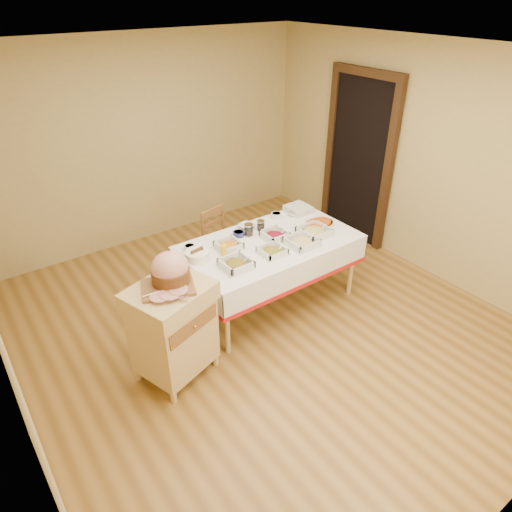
{
  "coord_description": "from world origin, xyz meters",
  "views": [
    {
      "loc": [
        -2.24,
        -2.94,
        3.06
      ],
      "look_at": [
        0.05,
        0.2,
        0.72
      ],
      "focal_mm": 32.0,
      "sensor_mm": 36.0,
      "label": 1
    }
  ],
  "objects": [
    {
      "name": "serving_dish_e",
      "position": [
        -0.13,
        0.43,
        0.79
      ],
      "size": [
        0.24,
        0.23,
        0.11
      ],
      "color": "silver",
      "rests_on": "dining_table"
    },
    {
      "name": "serving_dish_d",
      "position": [
        0.77,
        0.15,
        0.8
      ],
      "size": [
        0.29,
        0.29,
        0.11
      ],
      "color": "silver",
      "rests_on": "dining_table"
    },
    {
      "name": "serving_dish_b",
      "position": [
        0.16,
        0.09,
        0.79
      ],
      "size": [
        0.24,
        0.24,
        0.1
      ],
      "color": "silver",
      "rests_on": "dining_table"
    },
    {
      "name": "small_bowl_right",
      "position": [
        0.69,
        0.69,
        0.79
      ],
      "size": [
        0.12,
        0.12,
        0.06
      ],
      "color": "silver",
      "rests_on": "dining_table"
    },
    {
      "name": "brass_platter",
      "position": [
        0.95,
        0.27,
        0.78
      ],
      "size": [
        0.35,
        0.25,
        0.05
      ],
      "color": "gold",
      "rests_on": "dining_table"
    },
    {
      "name": "bowl_white_imported",
      "position": [
        0.27,
        0.69,
        0.78
      ],
      "size": [
        0.2,
        0.2,
        0.04
      ],
      "primitive_type": "imported",
      "rotation": [
        0.0,
        0.0,
        0.25
      ],
      "color": "silver",
      "rests_on": "dining_table"
    },
    {
      "name": "preserve_jar_left",
      "position": [
        0.2,
        0.55,
        0.82
      ],
      "size": [
        0.1,
        0.1,
        0.12
      ],
      "color": "silver",
      "rests_on": "dining_table"
    },
    {
      "name": "preserve_jar_right",
      "position": [
        0.37,
        0.56,
        0.81
      ],
      "size": [
        0.09,
        0.09,
        0.11
      ],
      "color": "silver",
      "rests_on": "dining_table"
    },
    {
      "name": "room_shell",
      "position": [
        0.0,
        0.0,
        1.3
      ],
      "size": [
        5.0,
        5.0,
        5.0
      ],
      "color": "olive",
      "rests_on": "ground"
    },
    {
      "name": "serving_dish_f",
      "position": [
        0.38,
        0.33,
        0.8
      ],
      "size": [
        0.25,
        0.24,
        0.11
      ],
      "color": "silver",
      "rests_on": "dining_table"
    },
    {
      "name": "small_bowl_mid",
      "position": [
        0.1,
        0.59,
        0.79
      ],
      "size": [
        0.12,
        0.12,
        0.05
      ],
      "color": "navy",
      "rests_on": "dining_table"
    },
    {
      "name": "dining_table",
      "position": [
        0.3,
        0.3,
        0.6
      ],
      "size": [
        1.82,
        1.02,
        0.76
      ],
      "color": "#D6B575",
      "rests_on": "ground"
    },
    {
      "name": "ham_on_board",
      "position": [
        -0.99,
        -0.03,
        1.05
      ],
      "size": [
        0.44,
        0.42,
        0.29
      ],
      "color": "brown",
      "rests_on": "butcher_cart"
    },
    {
      "name": "bread_basket",
      "position": [
        -0.49,
        0.43,
        0.8
      ],
      "size": [
        0.24,
        0.24,
        0.1
      ],
      "color": "white",
      "rests_on": "dining_table"
    },
    {
      "name": "dining_chair",
      "position": [
        0.17,
        1.06,
        0.43
      ],
      "size": [
        0.45,
        0.43,
        0.85
      ],
      "color": "brown",
      "rests_on": "ground"
    },
    {
      "name": "serving_dish_a",
      "position": [
        -0.26,
        0.09,
        0.8
      ],
      "size": [
        0.27,
        0.27,
        0.12
      ],
      "color": "silver",
      "rests_on": "dining_table"
    },
    {
      "name": "bowl_small_imported",
      "position": [
        0.89,
        0.62,
        0.78
      ],
      "size": [
        0.17,
        0.17,
        0.05
      ],
      "primitive_type": "imported",
      "rotation": [
        0.0,
        0.0,
        0.14
      ],
      "color": "silver",
      "rests_on": "dining_table"
    },
    {
      "name": "mustard_bottle",
      "position": [
        -0.27,
        0.29,
        0.84
      ],
      "size": [
        0.06,
        0.06,
        0.19
      ],
      "color": "yellow",
      "rests_on": "dining_table"
    },
    {
      "name": "doorway",
      "position": [
        2.2,
        0.9,
        1.11
      ],
      "size": [
        0.09,
        1.1,
        2.2
      ],
      "color": "black",
      "rests_on": "ground"
    },
    {
      "name": "small_bowl_left",
      "position": [
        -0.46,
        0.63,
        0.79
      ],
      "size": [
        0.11,
        0.11,
        0.05
      ],
      "color": "silver",
      "rests_on": "dining_table"
    },
    {
      "name": "serving_dish_c",
      "position": [
        0.51,
        0.05,
        0.8
      ],
      "size": [
        0.29,
        0.29,
        0.12
      ],
      "color": "silver",
      "rests_on": "dining_table"
    },
    {
      "name": "butcher_cart",
      "position": [
        -1.03,
        -0.07,
        0.53
      ],
      "size": [
        0.79,
        0.72,
        0.93
      ],
      "color": "#D6B575",
      "rests_on": "ground"
    },
    {
      "name": "plate_stack",
      "position": [
        0.99,
        0.66,
        0.8
      ],
      "size": [
        0.26,
        0.26,
        0.08
      ],
      "color": "silver",
      "rests_on": "dining_table"
    }
  ]
}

